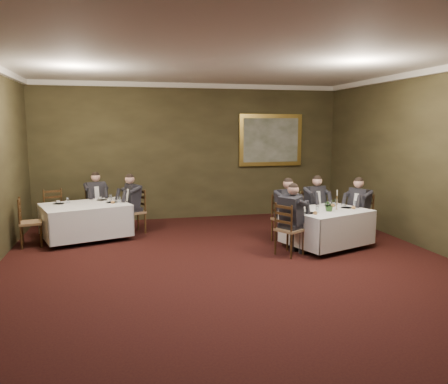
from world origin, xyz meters
name	(u,v)px	position (x,y,z in m)	size (l,w,h in m)	color
ground	(243,281)	(0.00, 0.00, 0.00)	(10.00, 10.00, 0.00)	black
ceiling	(245,50)	(0.00, 0.00, 3.50)	(8.00, 10.00, 0.10)	silver
back_wall	(192,152)	(0.00, 5.00, 1.75)	(8.00, 0.10, 3.50)	#302A18
crown_molding	(245,55)	(0.00, 0.00, 3.44)	(8.00, 10.00, 0.12)	white
table_main	(327,225)	(2.14, 1.49, 0.45)	(1.87, 1.65, 0.67)	black
table_second	(86,219)	(-2.60, 3.25, 0.45)	(2.06, 1.79, 0.67)	black
chair_main_backleft	(284,228)	(1.48, 2.10, 0.28)	(0.56, 0.55, 1.00)	olive
diner_main_backleft	(285,218)	(1.49, 2.09, 0.51)	(0.54, 0.59, 1.35)	black
chair_main_backright	(313,223)	(2.27, 2.38, 0.28)	(0.53, 0.51, 1.00)	olive
diner_main_backright	(314,213)	(2.27, 2.37, 0.51)	(0.50, 0.56, 1.35)	black
chair_main_endleft	(289,240)	(1.22, 1.16, 0.28)	(0.58, 0.59, 1.00)	olive
diner_main_endleft	(290,228)	(1.23, 1.16, 0.51)	(0.61, 0.58, 1.35)	black
chair_main_endright	(359,227)	(3.07, 1.82, 0.28)	(0.56, 0.57, 1.00)	olive
diner_main_endright	(359,217)	(3.06, 1.81, 0.51)	(0.60, 0.56, 1.35)	black
chair_sec_backleft	(55,221)	(-3.32, 3.96, 0.28)	(0.54, 0.53, 1.00)	olive
chair_sec_backright	(97,217)	(-2.43, 4.24, 0.28)	(0.53, 0.52, 1.00)	olive
diner_sec_backright	(96,207)	(-2.43, 4.23, 0.51)	(0.51, 0.57, 1.35)	black
chair_sec_endright	(135,221)	(-1.56, 3.59, 0.28)	(0.56, 0.57, 1.00)	olive
diner_sec_endright	(134,211)	(-1.57, 3.59, 0.51)	(0.60, 0.55, 1.35)	black
chair_sec_endleft	(31,233)	(-3.64, 2.92, 0.28)	(0.48, 0.50, 1.00)	olive
centerpiece	(329,205)	(2.12, 1.35, 0.89)	(0.23, 0.20, 0.25)	#2D5926
candlestick	(337,202)	(2.35, 1.49, 0.92)	(0.06, 0.06, 0.41)	#AB7C34
place_setting_table_main	(302,207)	(1.69, 1.68, 0.80)	(0.33, 0.31, 0.14)	white
place_setting_table_second	(61,202)	(-3.10, 3.48, 0.80)	(0.33, 0.31, 0.14)	white
painting	(271,140)	(2.14, 4.94, 2.04)	(1.76, 0.09, 1.39)	gold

